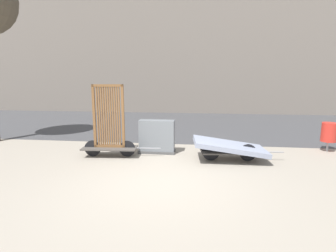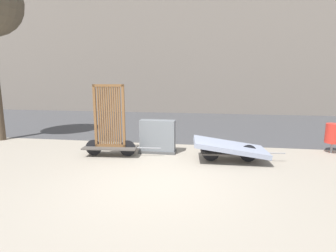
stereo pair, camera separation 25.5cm
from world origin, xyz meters
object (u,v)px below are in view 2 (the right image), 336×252
(utility_cabinet, at_px, (158,138))
(bike_cart_with_mattress, at_px, (230,148))
(trash_bin, at_px, (333,133))
(bike_cart_with_bedframe, at_px, (110,131))

(utility_cabinet, bearing_deg, bike_cart_with_mattress, -14.45)
(bike_cart_with_mattress, bearing_deg, utility_cabinet, 160.57)
(trash_bin, bearing_deg, bike_cart_with_mattress, -156.98)
(bike_cart_with_bedframe, xyz_separation_m, utility_cabinet, (1.30, 0.55, -0.28))
(bike_cart_with_mattress, distance_m, utility_cabinet, 2.19)
(bike_cart_with_bedframe, bearing_deg, utility_cabinet, 18.47)
(bike_cart_with_bedframe, height_order, bike_cart_with_mattress, bike_cart_with_bedframe)
(bike_cart_with_mattress, distance_m, trash_bin, 3.43)
(utility_cabinet, relative_size, trash_bin, 1.24)
(trash_bin, bearing_deg, utility_cabinet, -171.48)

